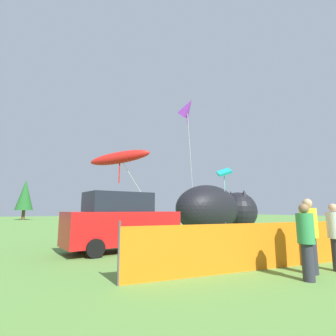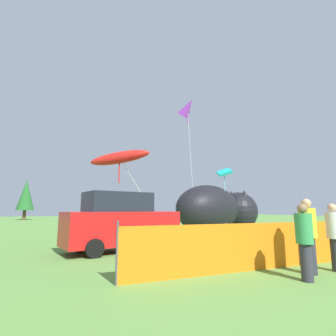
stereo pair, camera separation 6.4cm
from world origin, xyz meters
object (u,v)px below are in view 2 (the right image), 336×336
(parked_car, at_px, (121,222))
(inflatable_cat, at_px, (217,211))
(kite_purple_delta, at_px, (187,108))
(spectator_in_blue_shirt, at_px, (334,234))
(folding_chair, at_px, (297,230))
(spectator_in_yellow_shirt, at_px, (304,238))
(kite_red_lizard, at_px, (120,158))
(kite_teal_diamond, at_px, (224,173))
(spectator_in_red_shirt, at_px, (308,232))

(parked_car, bearing_deg, inflatable_cat, 22.84)
(parked_car, height_order, kite_purple_delta, kite_purple_delta)
(spectator_in_blue_shirt, relative_size, kite_purple_delta, 0.17)
(spectator_in_blue_shirt, bearing_deg, folding_chair, 43.76)
(spectator_in_yellow_shirt, bearing_deg, parked_car, 110.69)
(kite_red_lizard, bearing_deg, kite_teal_diamond, 7.21)
(inflatable_cat, distance_m, kite_red_lizard, 8.38)
(inflatable_cat, xyz_separation_m, kite_teal_diamond, (-0.05, -0.92, 2.53))
(kite_red_lizard, xyz_separation_m, kite_teal_diamond, (7.65, 0.97, -0.15))
(parked_car, relative_size, kite_red_lizard, 0.95)
(folding_chair, relative_size, kite_teal_diamond, 0.22)
(inflatable_cat, height_order, kite_teal_diamond, kite_teal_diamond)
(parked_car, distance_m, spectator_in_red_shirt, 6.37)
(inflatable_cat, relative_size, kite_purple_delta, 0.76)
(folding_chair, height_order, spectator_in_blue_shirt, spectator_in_blue_shirt)
(spectator_in_red_shirt, xyz_separation_m, kite_purple_delta, (4.36, 12.17, 8.41))
(spectator_in_blue_shirt, height_order, kite_purple_delta, kite_purple_delta)
(inflatable_cat, height_order, spectator_in_red_shirt, inflatable_cat)
(folding_chair, relative_size, spectator_in_yellow_shirt, 0.57)
(kite_teal_diamond, bearing_deg, spectator_in_red_shirt, -120.17)
(inflatable_cat, height_order, spectator_in_yellow_shirt, inflatable_cat)
(inflatable_cat, xyz_separation_m, spectator_in_blue_shirt, (-4.64, -10.45, -0.53))
(kite_purple_delta, bearing_deg, inflatable_cat, -58.01)
(parked_car, bearing_deg, spectator_in_red_shirt, -68.45)
(spectator_in_blue_shirt, distance_m, kite_teal_diamond, 11.01)
(inflatable_cat, height_order, spectator_in_blue_shirt, inflatable_cat)
(spectator_in_red_shirt, bearing_deg, kite_purple_delta, 70.31)
(inflatable_cat, relative_size, kite_teal_diamond, 1.77)
(spectator_in_yellow_shirt, height_order, kite_purple_delta, kite_purple_delta)
(spectator_in_yellow_shirt, distance_m, kite_red_lizard, 9.48)
(inflatable_cat, relative_size, spectator_in_blue_shirt, 4.58)
(parked_car, height_order, inflatable_cat, inflatable_cat)
(kite_red_lizard, bearing_deg, spectator_in_blue_shirt, -70.29)
(spectator_in_red_shirt, distance_m, kite_teal_diamond, 11.27)
(spectator_in_red_shirt, bearing_deg, spectator_in_blue_shirt, -8.76)
(parked_car, xyz_separation_m, spectator_in_blue_shirt, (3.82, -5.77, -0.14))
(parked_car, xyz_separation_m, spectator_in_yellow_shirt, (2.27, -6.00, -0.15))
(spectator_in_red_shirt, relative_size, kite_purple_delta, 0.18)
(spectator_in_yellow_shirt, bearing_deg, spectator_in_red_shirt, 27.57)
(folding_chair, height_order, spectator_in_yellow_shirt, spectator_in_yellow_shirt)
(spectator_in_red_shirt, bearing_deg, spectator_in_yellow_shirt, -152.43)
(spectator_in_blue_shirt, bearing_deg, kite_purple_delta, 74.19)
(spectator_in_blue_shirt, distance_m, kite_red_lizard, 9.65)
(spectator_in_yellow_shirt, relative_size, spectator_in_blue_shirt, 0.99)
(kite_purple_delta, bearing_deg, folding_chair, -82.53)
(inflatable_cat, distance_m, kite_purple_delta, 8.23)
(kite_purple_delta, bearing_deg, parked_car, -138.21)
(spectator_in_blue_shirt, bearing_deg, parked_car, 123.52)
(spectator_in_blue_shirt, bearing_deg, kite_teal_diamond, 64.29)
(folding_chair, height_order, kite_teal_diamond, kite_teal_diamond)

